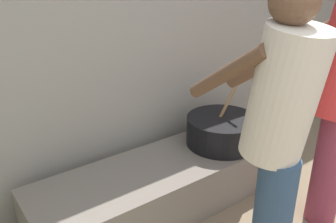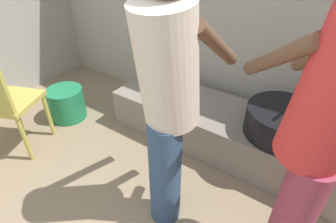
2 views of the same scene
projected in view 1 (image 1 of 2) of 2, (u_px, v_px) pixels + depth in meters
The scene contains 4 objects.
block_enclosure_rear at pixel (155, 38), 2.74m from camera, with size 5.57×0.20×2.23m, color #9E998E.
hearth_ledge at pixel (172, 181), 2.60m from camera, with size 2.04×0.60×0.36m, color slate.
cooking_pot_main at pixel (222, 130), 2.72m from camera, with size 0.54×0.54×0.67m.
cook_in_cream_shirt at pixel (279, 129), 1.68m from camera, with size 0.34×0.67×1.62m.
Camera 1 is at (-1.54, 0.20, 1.66)m, focal length 38.23 mm.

